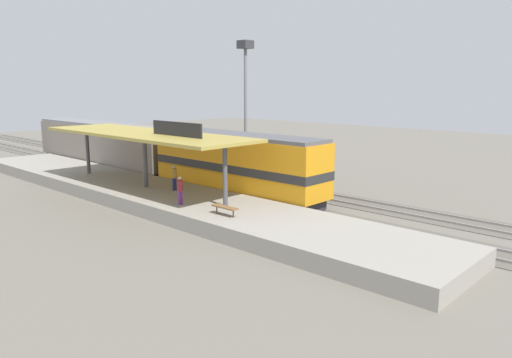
% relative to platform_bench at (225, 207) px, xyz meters
% --- Properties ---
extents(ground_plane, '(120.00, 120.00, 0.00)m').
position_rel_platform_bench_xyz_m(ground_plane, '(8.00, 9.45, -1.34)').
color(ground_plane, '#666056').
extents(track_near, '(3.20, 110.00, 0.16)m').
position_rel_platform_bench_xyz_m(track_near, '(6.00, 9.45, -1.31)').
color(track_near, '#565249').
rests_on(track_near, ground).
extents(track_far, '(3.20, 110.00, 0.16)m').
position_rel_platform_bench_xyz_m(track_far, '(10.60, 9.45, -1.31)').
color(track_far, '#565249').
rests_on(track_far, ground).
extents(platform, '(6.00, 44.00, 0.90)m').
position_rel_platform_bench_xyz_m(platform, '(1.40, 9.45, -0.89)').
color(platform, gray).
rests_on(platform, ground).
extents(station_canopy, '(5.20, 18.00, 4.70)m').
position_rel_platform_bench_xyz_m(station_canopy, '(1.40, 9.36, 3.19)').
color(station_canopy, '#47474C').
rests_on(station_canopy, platform).
extents(platform_bench, '(0.44, 1.70, 0.50)m').
position_rel_platform_bench_xyz_m(platform_bench, '(0.00, 0.00, 0.00)').
color(platform_bench, '#333338').
rests_on(platform_bench, platform).
extents(locomotive, '(2.93, 14.43, 4.44)m').
position_rel_platform_bench_xyz_m(locomotive, '(6.00, 5.22, 1.07)').
color(locomotive, '#28282D').
rests_on(locomotive, track_near).
extents(passenger_carriage_single, '(2.90, 20.00, 4.24)m').
position_rel_platform_bench_xyz_m(passenger_carriage_single, '(6.00, 23.22, 0.97)').
color(passenger_carriage_single, '#28282D').
rests_on(passenger_carriage_single, track_near).
extents(freight_car, '(2.80, 12.00, 3.54)m').
position_rel_platform_bench_xyz_m(freight_car, '(10.60, 11.79, 0.63)').
color(freight_car, '#28282D').
rests_on(freight_car, track_far).
extents(light_mast, '(1.10, 1.10, 11.70)m').
position_rel_platform_bench_xyz_m(light_mast, '(13.80, 11.92, 7.05)').
color(light_mast, slate).
rests_on(light_mast, ground).
extents(person_waiting, '(0.34, 0.34, 1.71)m').
position_rel_platform_bench_xyz_m(person_waiting, '(-0.14, 3.69, 0.51)').
color(person_waiting, '#663375').
rests_on(person_waiting, platform).
extents(person_walking, '(0.34, 0.34, 1.71)m').
position_rel_platform_bench_xyz_m(person_walking, '(2.11, 7.19, 0.51)').
color(person_walking, navy).
rests_on(person_walking, platform).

